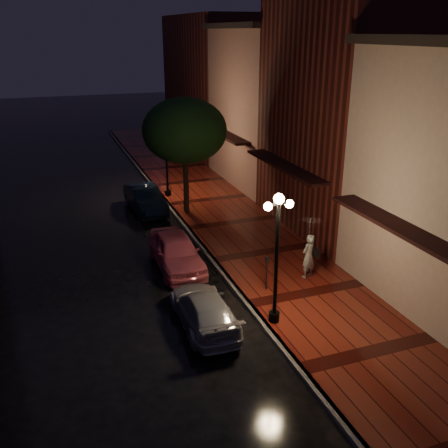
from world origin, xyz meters
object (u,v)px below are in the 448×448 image
object	(u,v)px
pink_car	(176,252)
silver_car	(204,309)
navy_car	(145,199)
streetlamp_near	(277,251)
streetlamp_far	(166,153)
street_tree	(185,133)
woman_with_umbrella	(310,238)
parking_meter	(267,270)

from	to	relation	value
pink_car	silver_car	distance (m)	4.36
navy_car	silver_car	world-z (taller)	navy_car
streetlamp_near	streetlamp_far	distance (m)	14.00
street_tree	pink_car	distance (m)	7.18
woman_with_umbrella	parking_meter	xyz separation A→B (m)	(-1.87, -0.35, -0.82)
streetlamp_near	street_tree	size ratio (longest dim) A/B	0.74
streetlamp_near	pink_car	distance (m)	5.77
pink_car	navy_car	xyz separation A→B (m)	(0.22, 7.09, -0.04)
silver_car	parking_meter	xyz separation A→B (m)	(2.78, 1.25, 0.35)
streetlamp_near	woman_with_umbrella	bearing A→B (deg)	43.22
streetlamp_far	parking_meter	world-z (taller)	streetlamp_far
streetlamp_near	silver_car	distance (m)	3.03
streetlamp_near	silver_car	bearing A→B (deg)	160.21
street_tree	silver_car	size ratio (longest dim) A/B	1.46
silver_car	woman_with_umbrella	xyz separation A→B (m)	(4.64, 1.60, 1.17)
pink_car	woman_with_umbrella	xyz separation A→B (m)	(4.39, -2.76, 1.04)
streetlamp_near	pink_car	bearing A→B (deg)	110.09
pink_car	woman_with_umbrella	distance (m)	5.28
streetlamp_far	woman_with_umbrella	size ratio (longest dim) A/B	1.79
streetlamp_near	pink_car	size ratio (longest dim) A/B	1.04
streetlamp_far	silver_car	world-z (taller)	streetlamp_far
streetlamp_near	silver_car	xyz separation A→B (m)	(-2.13, 0.77, -2.02)
streetlamp_far	street_tree	bearing A→B (deg)	-85.09
streetlamp_far	navy_car	bearing A→B (deg)	-132.76
pink_car	woman_with_umbrella	bearing A→B (deg)	-31.96
streetlamp_far	street_tree	world-z (taller)	street_tree
silver_car	street_tree	bearing A→B (deg)	-101.85
street_tree	navy_car	world-z (taller)	street_tree
streetlamp_far	pink_car	distance (m)	9.27
streetlamp_far	silver_car	bearing A→B (deg)	-99.13
streetlamp_near	street_tree	bearing A→B (deg)	88.65
navy_car	woman_with_umbrella	xyz separation A→B (m)	(4.17, -9.85, 1.07)
streetlamp_near	parking_meter	distance (m)	2.70
navy_car	parking_meter	xyz separation A→B (m)	(2.30, -10.20, 0.26)
woman_with_umbrella	streetlamp_far	bearing A→B (deg)	-101.36
navy_car	silver_car	size ratio (longest dim) A/B	1.03
street_tree	pink_car	world-z (taller)	street_tree
pink_car	silver_car	size ratio (longest dim) A/B	1.04
street_tree	parking_meter	xyz separation A→B (m)	(0.39, -8.97, -3.32)
streetlamp_far	silver_car	distance (m)	13.56
navy_car	silver_car	bearing A→B (deg)	-96.33
pink_car	navy_car	world-z (taller)	pink_car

